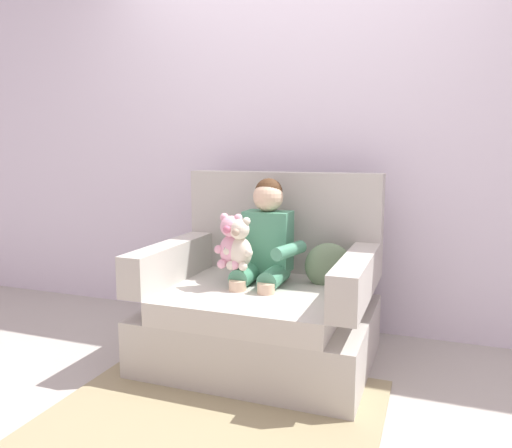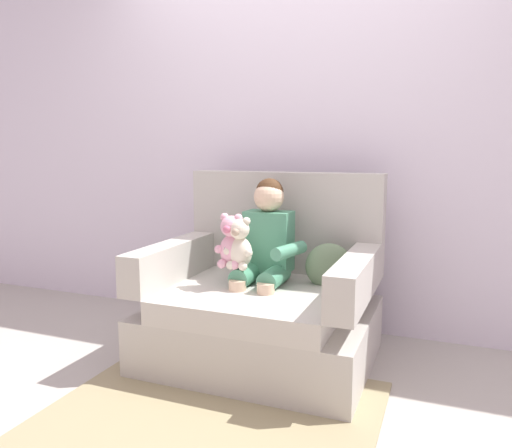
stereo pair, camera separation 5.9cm
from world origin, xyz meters
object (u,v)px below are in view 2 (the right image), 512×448
Objects in this scene: armchair at (265,303)px; plush_pink at (231,242)px; seated_child at (265,246)px; plush_cream at (240,245)px; throw_pillow at (329,267)px.

armchair is 0.40m from plush_pink.
seated_child is (-0.01, 0.03, 0.32)m from armchair.
armchair is at bearing 44.70° from plush_cream.
armchair is 0.41m from throw_pillow.
plush_pink reaches higher than throw_pillow.
armchair is 4.03× the size of plush_pink.
armchair reaches higher than plush_cream.
throw_pillow is at bearing 18.18° from seated_child.
seated_child is at bearing 52.78° from plush_cream.
plush_pink is at bearing -141.76° from armchair.
plush_pink is at bearing -153.29° from throw_pillow.
armchair reaches higher than plush_pink.
seated_child is at bearing 113.17° from armchair.
plush_pink reaches higher than plush_cream.
plush_cream is (-0.08, -0.15, 0.03)m from seated_child.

